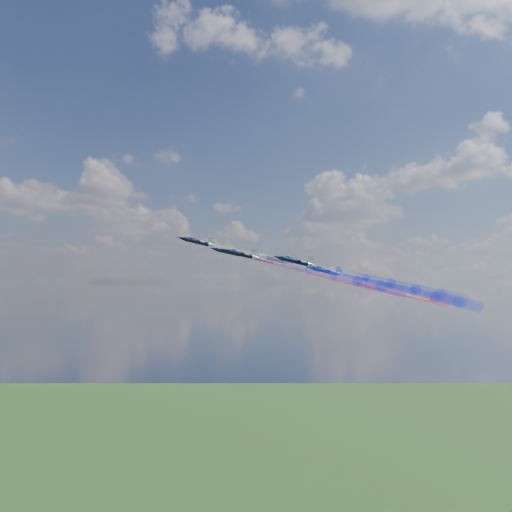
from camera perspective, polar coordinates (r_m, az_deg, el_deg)
jet_lead at (r=171.56m, az=-5.29°, el=1.27°), size 13.77×12.79×5.53m
trail_lead at (r=175.49m, az=2.77°, el=-0.58°), size 37.91×22.41×12.47m
jet_inner_left at (r=162.45m, az=-1.39°, el=0.18°), size 13.77×12.79×5.53m
trail_inner_left at (r=168.21m, az=6.95°, el=-1.74°), size 37.91×22.41×12.47m
jet_inner_right at (r=181.52m, az=-2.45°, el=0.34°), size 13.77×12.79×5.53m
trail_inner_right at (r=186.62m, az=5.09°, el=-1.39°), size 37.91×22.41×12.47m
jet_outer_left at (r=155.32m, az=3.57°, el=-0.48°), size 13.77×12.79×5.53m
trail_outer_left at (r=163.22m, az=12.02°, el=-2.42°), size 37.91×22.41×12.47m
jet_center_third at (r=175.95m, az=2.01°, el=-0.37°), size 13.77×12.79×5.53m
trail_center_third at (r=183.01m, az=9.59°, el=-2.11°), size 37.91×22.41×12.47m
jet_outer_right at (r=194.55m, az=0.67°, el=-0.34°), size 13.77×12.79×5.53m
trail_outer_right at (r=200.91m, az=7.61°, el=-1.92°), size 37.91×22.41×12.47m
jet_rear_left at (r=169.44m, az=6.23°, el=-1.34°), size 13.77×12.79×5.53m
trail_rear_left at (r=178.33m, az=13.87°, el=-3.08°), size 37.91×22.41×12.47m
jet_rear_right at (r=186.73m, az=4.50°, el=-1.22°), size 13.77×12.79×5.53m
trail_rear_right at (r=194.77m, az=11.55°, el=-2.81°), size 37.91×22.41×12.47m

